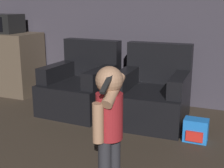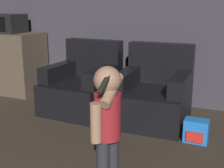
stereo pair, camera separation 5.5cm
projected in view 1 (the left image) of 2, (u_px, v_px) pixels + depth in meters
The scene contains 6 objects.
wall_back at pixel (158, 7), 4.08m from camera, with size 8.40×0.05×2.60m.
armchair_left at pixel (82, 87), 4.01m from camera, with size 0.83×0.90×0.88m.
armchair_right at pixel (153, 95), 3.65m from camera, with size 0.82×0.89×0.88m.
person_toddler at pixel (109, 116), 2.30m from camera, with size 0.20×0.35×0.92m.
toy_backpack at pixel (196, 130), 3.12m from camera, with size 0.24×0.17×0.23m.
microwave at pixel (4, 24), 4.65m from camera, with size 0.47×0.39×0.28m.
Camera 1 is at (1.06, 0.39, 1.36)m, focal length 50.00 mm.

